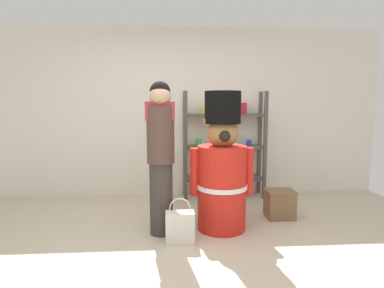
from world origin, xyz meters
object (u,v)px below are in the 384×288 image
object	(u,v)px
shopping_bag	(180,227)
teddy_bear_guard	(222,170)
merchandise_shelf	(224,145)
display_crate	(280,204)
person_shopper	(161,153)

from	to	relation	value
shopping_bag	teddy_bear_guard	bearing A→B (deg)	36.20
teddy_bear_guard	shopping_bag	size ratio (longest dim) A/B	3.28
merchandise_shelf	shopping_bag	distance (m)	1.92
teddy_bear_guard	shopping_bag	world-z (taller)	teddy_bear_guard
merchandise_shelf	teddy_bear_guard	distance (m)	1.33
shopping_bag	display_crate	bearing A→B (deg)	27.43
shopping_bag	person_shopper	bearing A→B (deg)	126.26
person_shopper	teddy_bear_guard	bearing A→B (deg)	7.35
person_shopper	merchandise_shelf	bearing A→B (deg)	56.44
shopping_bag	display_crate	size ratio (longest dim) A/B	1.36
teddy_bear_guard	shopping_bag	bearing A→B (deg)	-143.80
shopping_bag	display_crate	xyz separation A→B (m)	(1.29, 0.67, 0.00)
person_shopper	display_crate	bearing A→B (deg)	14.98
person_shopper	display_crate	world-z (taller)	person_shopper
teddy_bear_guard	shopping_bag	distance (m)	0.80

